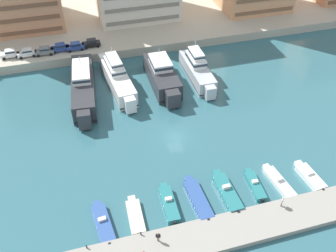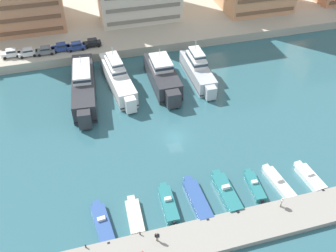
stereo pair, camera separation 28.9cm
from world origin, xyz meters
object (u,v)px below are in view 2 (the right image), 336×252
motorboat_white_mid_right (280,184)px  motorboat_white_right (310,177)px  yacht_white_left (117,77)px  motorboat_teal_center (226,192)px  car_blue_center_left (61,47)px  car_black_center_right (92,43)px  motorboat_teal_center_right (255,185)px  motorboat_cream_left (135,216)px  car_blue_center (76,46)px  yacht_charcoal_mid_left (163,76)px  pedestrian_mid_deck (282,202)px  pedestrian_near_edge (157,236)px  car_grey_mid_left (45,50)px  motorboat_blue_far_left (102,223)px  yacht_silver_center_left (198,69)px  yacht_charcoal_far_left (84,86)px  motorboat_teal_mid_left (168,204)px  car_white_left (28,52)px  motorboat_blue_center_left (197,199)px  car_white_far_left (11,53)px

motorboat_white_mid_right → motorboat_white_right: 5.09m
yacht_white_left → motorboat_teal_center: bearing=-72.0°
car_blue_center_left → car_black_center_right: size_ratio=1.01×
motorboat_teal_center_right → car_blue_center_left: (-25.74, 47.07, 2.62)m
motorboat_teal_center → motorboat_cream_left: bearing=-178.5°
car_blue_center → yacht_charcoal_mid_left: bearing=-44.8°
motorboat_white_mid_right → motorboat_white_right: (5.09, -0.07, 0.07)m
motorboat_cream_left → motorboat_teal_center_right: 18.74m
yacht_white_left → pedestrian_mid_deck: 41.08m
motorboat_teal_center_right → pedestrian_near_edge: 17.66m
motorboat_white_mid_right → car_black_center_right: size_ratio=1.98×
motorboat_teal_center → car_grey_mid_left: size_ratio=2.02×
motorboat_cream_left → motorboat_teal_center_right: (18.74, 0.54, 0.03)m
car_grey_mid_left → motorboat_blue_far_left: bearing=-82.9°
yacht_silver_center_left → car_blue_center_left: 31.57m
yacht_charcoal_far_left → yacht_charcoal_mid_left: 16.08m
motorboat_teal_mid_left → motorboat_teal_center_right: bearing=-0.5°
motorboat_teal_mid_left → car_blue_center_left: 48.56m
motorboat_white_mid_right → car_white_left: 60.12m
motorboat_blue_center_left → motorboat_white_mid_right: size_ratio=1.05×
motorboat_white_mid_right → car_blue_center_left: (-29.56, 47.84, 2.60)m
motorboat_teal_mid_left → motorboat_blue_center_left: 4.34m
motorboat_white_mid_right → car_white_far_left: size_ratio=1.97×
yacht_silver_center_left → car_black_center_right: size_ratio=4.06×
yacht_silver_center_left → motorboat_teal_center: (-6.19, -31.21, -1.59)m
motorboat_white_right → car_blue_center_left: 59.18m
motorboat_blue_center_left → car_black_center_right: (-9.39, 47.41, 2.57)m
motorboat_white_mid_right → car_blue_center_left: bearing=121.7°
car_white_far_left → car_white_left: (3.55, -0.62, 0.00)m
motorboat_teal_center_right → pedestrian_near_edge: (-16.70, -5.53, 1.46)m
yacht_charcoal_mid_left → yacht_silver_center_left: bearing=2.4°
motorboat_blue_far_left → car_white_left: size_ratio=1.84×
motorboat_cream_left → pedestrian_mid_deck: pedestrian_mid_deck is taller
motorboat_white_right → car_blue_center: size_ratio=1.58×
pedestrian_near_edge → car_blue_center: bearing=96.2°
motorboat_teal_center_right → pedestrian_near_edge: pedestrian_near_edge is taller
motorboat_white_right → car_white_left: (-41.87, 47.56, 2.53)m
motorboat_cream_left → car_black_center_right: 47.88m
motorboat_teal_center_right → yacht_silver_center_left: bearing=87.3°
yacht_charcoal_mid_left → motorboat_teal_center_right: bearing=-78.4°
motorboat_cream_left → car_white_far_left: (-17.77, 47.88, 2.65)m
pedestrian_mid_deck → pedestrian_near_edge: bearing=-177.9°
motorboat_blue_center_left → motorboat_blue_far_left: bearing=-178.4°
car_white_left → pedestrian_mid_deck: size_ratio=2.38×
motorboat_white_mid_right → pedestrian_near_edge: bearing=-167.0°
motorboat_white_mid_right → car_white_left: size_ratio=1.96×
motorboat_white_mid_right → motorboat_white_right: size_ratio=1.24×
yacht_charcoal_mid_left → car_white_far_left: (-30.22, 16.63, 0.84)m
yacht_charcoal_far_left → motorboat_blue_far_left: yacht_charcoal_far_left is taller
yacht_silver_center_left → motorboat_teal_center_right: bearing=-92.7°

